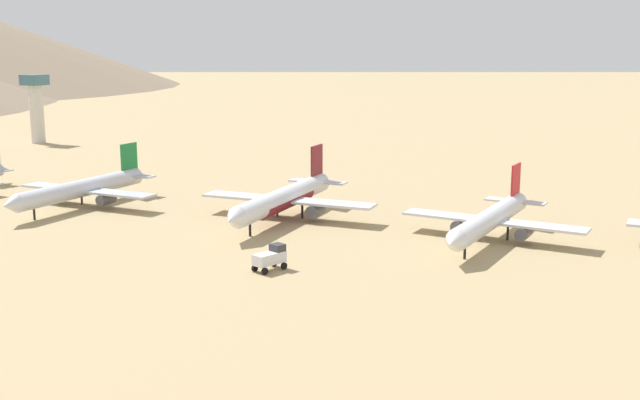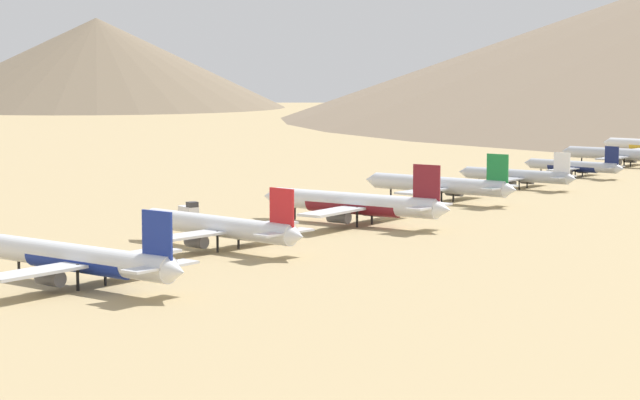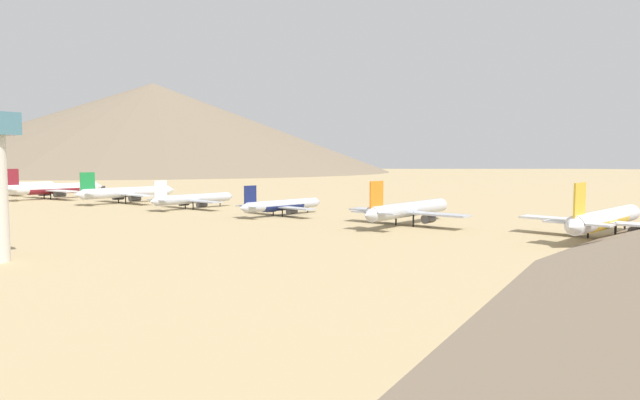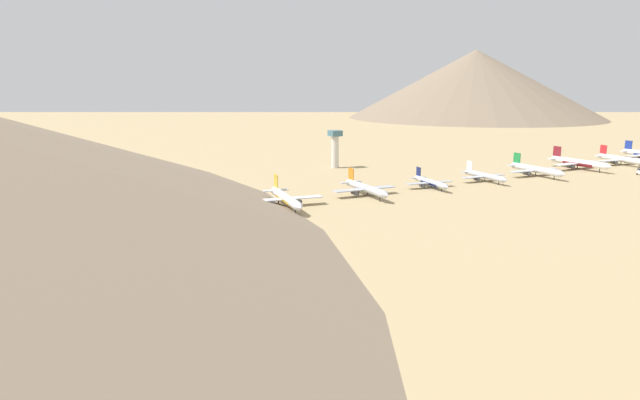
% 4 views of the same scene
% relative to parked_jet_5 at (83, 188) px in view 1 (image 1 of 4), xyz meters
% --- Properties ---
extents(parked_jet_5, '(41.68, 33.85, 12.02)m').
position_rel_parked_jet_5_xyz_m(parked_jet_5, '(0.00, 0.00, 0.00)').
color(parked_jet_5, silver).
rests_on(parked_jet_5, ground).
extents(parked_jet_6, '(44.70, 36.20, 12.92)m').
position_rel_parked_jet_5_xyz_m(parked_jet_6, '(-5.79, 44.81, 0.25)').
color(parked_jet_6, silver).
rests_on(parked_jet_6, ground).
extents(parked_jet_7, '(40.80, 33.27, 11.77)m').
position_rel_parked_jet_5_xyz_m(parked_jet_7, '(-4.62, 85.67, -0.08)').
color(parked_jet_7, silver).
rests_on(parked_jet_7, ground).
extents(service_truck, '(5.68, 4.34, 3.90)m').
position_rel_parked_jet_5_xyz_m(service_truck, '(26.79, 57.89, -1.97)').
color(service_truck, silver).
rests_on(service_truck, ground).
extents(control_tower, '(7.20, 7.20, 23.99)m').
position_rel_parked_jet_5_xyz_m(control_tower, '(-82.23, -88.24, 9.56)').
color(control_tower, beige).
rests_on(control_tower, ground).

